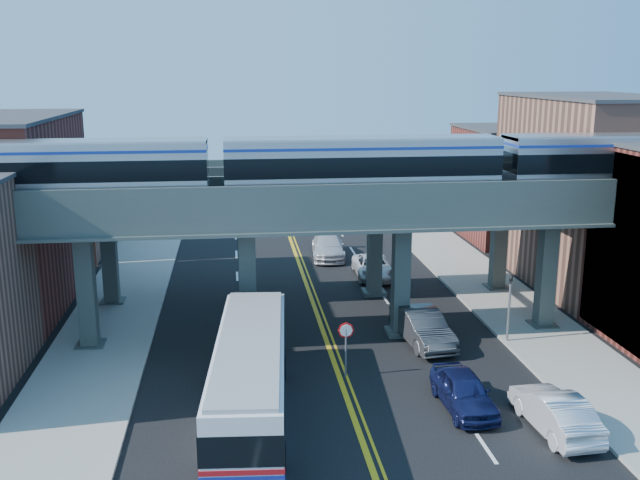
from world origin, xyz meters
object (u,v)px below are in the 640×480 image
object	(u,v)px
car_lane_d	(328,246)
car_lane_b	(422,327)
traffic_signal	(510,301)
car_lane_c	(373,267)
car_parked_curb	(555,411)
transit_train	(362,165)
car_lane_a	(464,391)
transit_bus	(251,379)
stop_sign	(346,340)

from	to	relation	value
car_lane_d	car_lane_b	bearing A→B (deg)	-76.90
traffic_signal	car_lane_d	xyz separation A→B (m)	(-6.85, 18.33, -1.47)
car_lane_b	car_lane_d	xyz separation A→B (m)	(-2.51, 17.75, -0.04)
car_lane_c	car_parked_curb	size ratio (longest dim) A/B	1.06
car_lane_b	car_lane_d	world-z (taller)	car_lane_b
car_lane_c	transit_train	bearing A→B (deg)	-102.90
traffic_signal	car_lane_c	xyz separation A→B (m)	(-4.52, 12.72, -1.58)
car_lane_a	car_lane_b	distance (m)	7.31
car_lane_c	car_parked_curb	world-z (taller)	car_parked_curb
transit_train	car_lane_b	bearing A→B (deg)	-25.24
transit_train	car_parked_curb	bearing A→B (deg)	-62.33
transit_train	transit_bus	distance (m)	12.72
stop_sign	transit_bus	bearing A→B (deg)	-142.08
stop_sign	car_lane_b	xyz separation A→B (m)	(4.56, 3.57, -0.88)
car_lane_c	car_parked_curb	bearing A→B (deg)	-80.41
car_lane_d	car_lane_a	bearing A→B (deg)	-79.68
car_lane_b	car_lane_c	bearing A→B (deg)	84.04
transit_train	car_lane_a	distance (m)	12.38
transit_bus	car_lane_c	world-z (taller)	transit_bus
transit_bus	car_lane_a	xyz separation A→B (m)	(8.78, -0.29, -0.88)
traffic_signal	car_parked_curb	xyz separation A→B (m)	(-1.61, -8.97, -1.50)
car_lane_c	car_lane_a	bearing A→B (deg)	-88.10
traffic_signal	car_lane_b	size ratio (longest dim) A/B	0.77
transit_train	transit_bus	xyz separation A→B (m)	(-5.95, -8.44, -7.43)
transit_train	car_lane_a	size ratio (longest dim) A/B	9.35
car_lane_b	car_parked_curb	bearing A→B (deg)	-80.84
transit_train	car_lane_b	distance (m)	8.86
transit_bus	car_lane_d	bearing A→B (deg)	-10.36
car_parked_curb	traffic_signal	bearing A→B (deg)	-103.56
traffic_signal	car_lane_c	bearing A→B (deg)	109.55
transit_bus	car_lane_b	distance (m)	11.42
car_lane_b	car_lane_c	size ratio (longest dim) A/B	1.04
stop_sign	car_lane_c	world-z (taller)	stop_sign
transit_train	car_lane_a	world-z (taller)	transit_train
transit_train	transit_bus	bearing A→B (deg)	-125.19
transit_bus	car_lane_a	world-z (taller)	transit_bus
stop_sign	car_parked_curb	bearing A→B (deg)	-39.32
car_lane_a	car_lane_d	distance (m)	25.16
car_lane_c	car_parked_curb	distance (m)	21.89
car_lane_a	traffic_signal	bearing A→B (deg)	54.07
stop_sign	car_lane_b	bearing A→B (deg)	38.11
stop_sign	car_lane_d	distance (m)	21.44
traffic_signal	car_parked_curb	world-z (taller)	traffic_signal
stop_sign	car_parked_curb	size ratio (longest dim) A/B	0.54
car_lane_b	transit_train	bearing A→B (deg)	147.97
traffic_signal	car_parked_curb	distance (m)	9.24
stop_sign	car_parked_curb	world-z (taller)	stop_sign
stop_sign	car_lane_c	bearing A→B (deg)	74.43
traffic_signal	car_parked_curb	size ratio (longest dim) A/B	0.84
car_lane_a	car_lane_c	xyz separation A→B (m)	(0.02, 19.46, -0.06)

